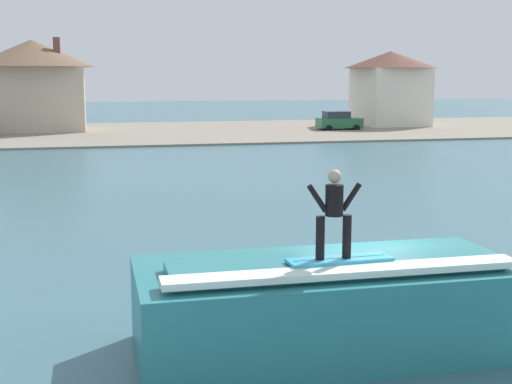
% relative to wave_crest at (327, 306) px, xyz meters
% --- Properties ---
extents(ground_plane, '(260.00, 260.00, 0.00)m').
position_rel_wave_crest_xyz_m(ground_plane, '(1.30, 1.37, -0.88)').
color(ground_plane, '#396571').
extents(wave_crest, '(7.13, 3.09, 1.88)m').
position_rel_wave_crest_xyz_m(wave_crest, '(0.00, 0.00, 0.00)').
color(wave_crest, teal).
rests_on(wave_crest, ground_plane).
extents(surfboard, '(1.94, 0.61, 0.06)m').
position_rel_wave_crest_xyz_m(surfboard, '(0.04, -0.51, 1.02)').
color(surfboard, '#33A5CC').
rests_on(surfboard, wave_crest).
extents(surfer, '(1.01, 0.32, 1.61)m').
position_rel_wave_crest_xyz_m(surfer, '(-0.09, -0.53, 1.94)').
color(surfer, black).
rests_on(surfer, surfboard).
extents(shoreline_bank, '(120.00, 25.26, 0.15)m').
position_rel_wave_crest_xyz_m(shoreline_bank, '(1.30, 51.92, -0.81)').
color(shoreline_bank, gray).
rests_on(shoreline_bank, ground_plane).
extents(car_far_shore, '(4.12, 2.20, 1.86)m').
position_rel_wave_crest_xyz_m(car_far_shore, '(18.21, 50.25, 0.06)').
color(car_far_shore, '#23663D').
rests_on(car_far_shore, ground_plane).
extents(house_with_chimney, '(11.25, 11.25, 8.56)m').
position_rel_wave_crest_xyz_m(house_with_chimney, '(-9.44, 55.75, 3.92)').
color(house_with_chimney, beige).
rests_on(house_with_chimney, ground_plane).
extents(house_gabled_white, '(9.40, 9.40, 7.60)m').
position_rel_wave_crest_xyz_m(house_gabled_white, '(25.41, 55.11, 3.42)').
color(house_gabled_white, silver).
rests_on(house_gabled_white, ground_plane).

